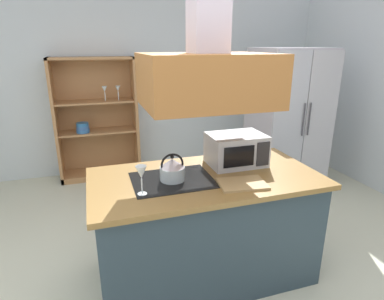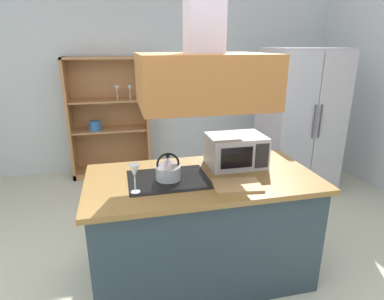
# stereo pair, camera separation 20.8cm
# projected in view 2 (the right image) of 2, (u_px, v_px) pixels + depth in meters

# --- Properties ---
(ground_plane) EXTENTS (7.80, 7.80, 0.00)m
(ground_plane) POSITION_uv_depth(u_px,v_px,m) (186.00, 300.00, 2.45)
(ground_plane) COLOR beige
(wall_back) EXTENTS (6.00, 0.12, 2.70)m
(wall_back) POSITION_uv_depth(u_px,v_px,m) (144.00, 80.00, 4.80)
(wall_back) COLOR silver
(wall_back) RESTS_ON ground
(kitchen_island) EXTENTS (1.76, 0.91, 0.90)m
(kitchen_island) POSITION_uv_depth(u_px,v_px,m) (202.00, 227.00, 2.60)
(kitchen_island) COLOR #2A3A43
(kitchen_island) RESTS_ON ground
(range_hood) EXTENTS (0.90, 0.70, 1.25)m
(range_hood) POSITION_uv_depth(u_px,v_px,m) (204.00, 63.00, 2.19)
(range_hood) COLOR #9F632E
(refrigerator) EXTENTS (0.90, 0.77, 1.82)m
(refrigerator) POSITION_uv_depth(u_px,v_px,m) (299.00, 122.00, 4.13)
(refrigerator) COLOR #B6B0B9
(refrigerator) RESTS_ON ground
(dish_cabinet) EXTENTS (1.12, 0.40, 1.70)m
(dish_cabinet) POSITION_uv_depth(u_px,v_px,m) (110.00, 124.00, 4.67)
(dish_cabinet) COLOR #AC7848
(dish_cabinet) RESTS_ON ground
(kettle) EXTENTS (0.19, 0.19, 0.21)m
(kettle) POSITION_uv_depth(u_px,v_px,m) (168.00, 169.00, 2.37)
(kettle) COLOR #AEBEC2
(kettle) RESTS_ON kitchen_island
(cutting_board) EXTENTS (0.37, 0.28, 0.02)m
(cutting_board) POSITION_uv_depth(u_px,v_px,m) (237.00, 185.00, 2.28)
(cutting_board) COLOR tan
(cutting_board) RESTS_ON kitchen_island
(microwave) EXTENTS (0.46, 0.35, 0.26)m
(microwave) POSITION_uv_depth(u_px,v_px,m) (236.00, 151.00, 2.64)
(microwave) COLOR #B7BABF
(microwave) RESTS_ON kitchen_island
(wine_glass_on_counter) EXTENTS (0.08, 0.08, 0.21)m
(wine_glass_on_counter) POSITION_uv_depth(u_px,v_px,m) (134.00, 172.00, 2.14)
(wine_glass_on_counter) COLOR silver
(wine_glass_on_counter) RESTS_ON kitchen_island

